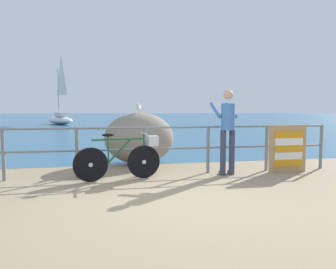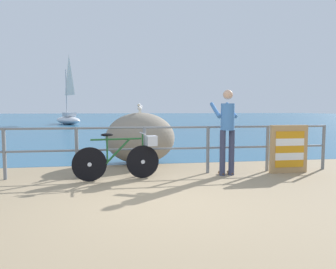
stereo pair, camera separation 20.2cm
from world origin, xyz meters
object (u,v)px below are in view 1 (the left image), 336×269
Objects in this scene: folded_deckchair_stack at (288,149)px; seagull at (139,107)px; bicycle at (125,156)px; sailboat at (60,116)px; person_at_railing at (227,128)px; breakwater_boulder_main at (139,138)px.

seagull reaches higher than folded_deckchair_stack.
bicycle is at bearing -178.77° from folded_deckchair_stack.
sailboat reaches higher than folded_deckchair_stack.
person_at_railing is (2.13, 0.05, 0.53)m from bicycle.
bicycle is 4.95× the size of seagull.
seagull is at bearing -98.43° from breakwater_boulder_main.
seagull reaches higher than breakwater_boulder_main.
bicycle is at bearing 161.02° from sailboat.
folded_deckchair_stack is 3.05× the size of seagull.
breakwater_boulder_main is at bearing -171.52° from seagull.
bicycle is 1.62× the size of folded_deckchair_stack.
sailboat is at bearing 93.26° from bicycle.
seagull is at bearing 162.96° from sailboat.
seagull is 0.06× the size of sailboat.
folded_deckchair_stack is 3.53m from breakwater_boulder_main.
bicycle is 2.19m from person_at_railing.
breakwater_boulder_main is at bearing 68.00° from bicycle.
bicycle is 3.54m from folded_deckchair_stack.
sailboat reaches higher than person_at_railing.
sailboat reaches higher than seagull.
breakwater_boulder_main reaches higher than bicycle.
bicycle is 1.82m from breakwater_boulder_main.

